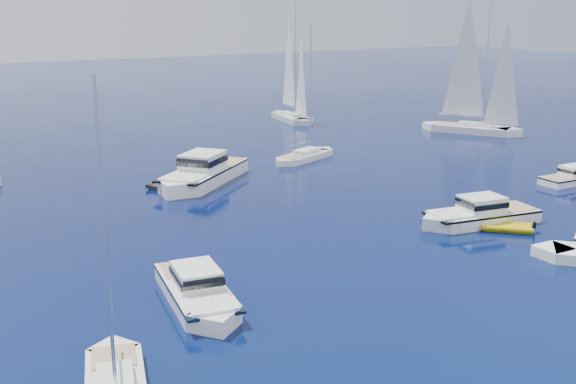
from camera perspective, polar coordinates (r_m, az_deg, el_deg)
motor_cruiser_left at (r=36.93m, az=-7.44°, el=-9.08°), size 4.74×9.88×2.49m
motor_cruiser_centre at (r=51.51m, az=15.44°, el=-2.53°), size 10.23×4.94×2.58m
motor_cruiser_far_r at (r=66.51m, az=22.59°, el=0.73°), size 7.80×2.95×2.00m
motor_cruiser_distant at (r=61.72m, az=-7.12°, el=0.74°), size 12.93×11.18×3.46m
sailboat_centre at (r=71.01m, az=1.40°, el=2.71°), size 9.84×5.65×14.07m
sailboat_sails_r at (r=89.80m, az=14.88°, el=4.77°), size 9.23×13.31×19.45m
sailboat_sails_far at (r=96.41m, az=0.32°, el=5.93°), size 4.93×11.71×16.70m
tender_yellow at (r=50.49m, az=17.61°, el=-3.04°), size 3.89×3.99×0.95m
tender_grey_far at (r=61.03m, az=-10.28°, el=0.46°), size 3.73×3.29×0.95m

